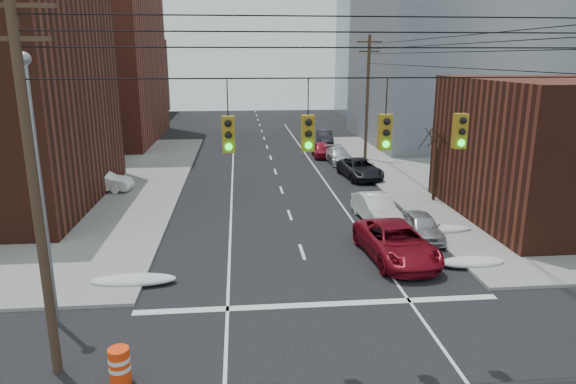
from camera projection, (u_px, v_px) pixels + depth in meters
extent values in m
cube|color=#461E15|center=(90.00, 77.00, 80.57)|extent=(22.00, 18.00, 12.00)
cube|color=gray|center=(471.00, 24.00, 54.50)|extent=(22.00, 20.00, 25.00)
cube|color=gray|center=(409.00, 44.00, 80.09)|extent=(20.00, 18.00, 22.00)
cylinder|color=#473323|center=(35.00, 195.00, 14.00)|extent=(0.28, 0.28, 11.00)
cube|color=#473323|center=(10.00, 5.00, 12.75)|extent=(2.20, 0.12, 0.12)
cube|color=#473323|center=(15.00, 39.00, 12.95)|extent=(1.80, 0.12, 0.12)
cylinder|color=#473323|center=(367.00, 99.00, 45.41)|extent=(0.28, 0.28, 11.00)
cube|color=#473323|center=(370.00, 42.00, 44.16)|extent=(2.20, 0.12, 0.12)
cube|color=#473323|center=(369.00, 51.00, 44.36)|extent=(1.80, 0.12, 0.12)
cylinder|color=black|center=(345.00, 78.00, 14.00)|extent=(17.00, 0.04, 0.04)
cylinder|color=black|center=(227.00, 97.00, 13.83)|extent=(0.03, 0.03, 1.00)
cube|color=olive|center=(228.00, 134.00, 14.08)|extent=(0.35, 0.30, 1.00)
sphere|color=black|center=(228.00, 123.00, 13.84)|extent=(0.20, 0.20, 0.20)
sphere|color=black|center=(228.00, 135.00, 13.92)|extent=(0.20, 0.20, 0.20)
sphere|color=#0CE526|center=(229.00, 147.00, 14.00)|extent=(0.20, 0.20, 0.20)
cylinder|color=black|center=(308.00, 97.00, 14.03)|extent=(0.03, 0.03, 1.00)
cube|color=olive|center=(308.00, 133.00, 14.29)|extent=(0.35, 0.30, 1.00)
sphere|color=black|center=(309.00, 122.00, 14.04)|extent=(0.20, 0.20, 0.20)
sphere|color=black|center=(309.00, 134.00, 14.12)|extent=(0.20, 0.20, 0.20)
sphere|color=#0CE526|center=(309.00, 145.00, 14.21)|extent=(0.20, 0.20, 0.20)
cylinder|color=black|center=(387.00, 96.00, 14.24)|extent=(0.03, 0.03, 1.00)
cube|color=olive|center=(385.00, 132.00, 14.49)|extent=(0.35, 0.30, 1.00)
sphere|color=black|center=(387.00, 121.00, 14.25)|extent=(0.20, 0.20, 0.20)
sphere|color=black|center=(387.00, 133.00, 14.33)|extent=(0.20, 0.20, 0.20)
sphere|color=#0CE526|center=(386.00, 144.00, 14.41)|extent=(0.20, 0.20, 0.20)
cylinder|color=black|center=(463.00, 96.00, 14.44)|extent=(0.03, 0.03, 1.00)
cube|color=olive|center=(460.00, 131.00, 14.70)|extent=(0.35, 0.30, 1.00)
sphere|color=black|center=(463.00, 121.00, 14.45)|extent=(0.20, 0.20, 0.20)
sphere|color=black|center=(462.00, 132.00, 14.53)|extent=(0.20, 0.20, 0.20)
sphere|color=#0CE526|center=(461.00, 143.00, 14.62)|extent=(0.20, 0.20, 0.20)
cylinder|color=gray|center=(42.00, 201.00, 17.05)|extent=(0.18, 0.18, 9.00)
sphere|color=gray|center=(24.00, 59.00, 15.87)|extent=(0.44, 0.44, 0.44)
cylinder|color=black|center=(435.00, 176.00, 33.00)|extent=(0.20, 0.20, 3.50)
cylinder|color=black|center=(443.00, 139.00, 32.56)|extent=(0.27, 0.82, 1.19)
cylinder|color=black|center=(438.00, 137.00, 32.96)|extent=(1.17, 0.54, 1.38)
cylinder|color=black|center=(427.00, 136.00, 33.05)|extent=(1.44, 1.00, 1.48)
cylinder|color=black|center=(431.00, 140.00, 32.43)|extent=(0.17, 0.84, 1.19)
cylinder|color=black|center=(433.00, 140.00, 31.94)|extent=(0.82, 0.99, 1.40)
cylinder|color=black|center=(444.00, 140.00, 31.56)|extent=(1.74, 0.21, 1.43)
cylinder|color=black|center=(444.00, 140.00, 32.22)|extent=(0.48, 0.73, 1.20)
ellipsoid|color=silver|center=(134.00, 280.00, 21.23)|extent=(3.50, 1.08, 0.42)
ellipsoid|color=silver|center=(472.00, 262.00, 23.08)|extent=(3.00, 1.08, 0.42)
ellipsoid|color=silver|center=(435.00, 230.00, 27.42)|extent=(4.00, 1.08, 0.42)
imported|color=maroon|center=(396.00, 242.00, 23.81)|extent=(3.16, 6.05, 1.63)
imported|color=#A7A8AC|center=(422.00, 226.00, 26.54)|extent=(1.72, 3.99, 1.34)
imported|color=silver|center=(376.00, 208.00, 29.30)|extent=(2.00, 4.80, 1.54)
imported|color=black|center=(360.00, 169.00, 39.81)|extent=(3.00, 5.58, 1.49)
imported|color=silver|center=(339.00, 156.00, 45.42)|extent=(2.15, 4.77, 1.36)
imported|color=maroon|center=(322.00, 149.00, 48.22)|extent=(1.80, 4.22, 1.42)
imported|color=black|center=(325.00, 137.00, 55.80)|extent=(1.78, 4.40, 1.42)
imported|color=white|center=(100.00, 181.00, 35.32)|extent=(4.45, 2.04, 1.41)
imported|color=silver|center=(69.00, 170.00, 38.68)|extent=(5.62, 2.85, 1.52)
imported|color=black|center=(6.00, 194.00, 32.35)|extent=(4.42, 2.33, 1.22)
imported|color=#A4A4A9|center=(3.00, 178.00, 35.99)|extent=(4.73, 2.56, 1.53)
cylinder|color=#FF3C0D|center=(120.00, 366.00, 14.76)|extent=(0.72, 0.72, 1.09)
cylinder|color=white|center=(119.00, 359.00, 14.71)|extent=(0.73, 0.73, 0.13)
cylinder|color=white|center=(120.00, 367.00, 14.78)|extent=(0.73, 0.73, 0.13)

